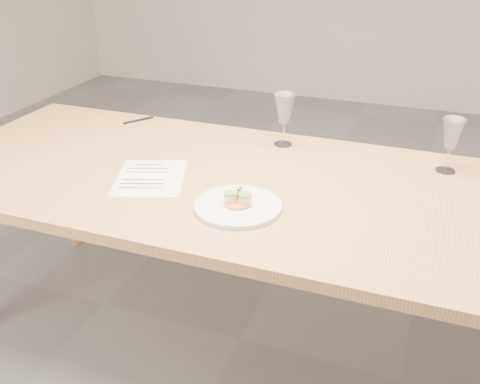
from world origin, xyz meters
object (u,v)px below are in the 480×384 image
(ballpoint_pen, at_px, (139,120))
(wine_glass_1, at_px, (452,135))
(dinner_plate, at_px, (238,205))
(recipe_sheet, at_px, (150,177))
(wine_glass_0, at_px, (284,109))
(dining_table, at_px, (240,196))

(ballpoint_pen, distance_m, wine_glass_1, 1.35)
(dinner_plate, xyz_separation_m, recipe_sheet, (-0.38, 0.11, -0.01))
(dinner_plate, height_order, recipe_sheet, dinner_plate)
(dinner_plate, distance_m, wine_glass_0, 0.60)
(dining_table, distance_m, recipe_sheet, 0.33)
(dining_table, bearing_deg, recipe_sheet, -161.56)
(ballpoint_pen, relative_size, wine_glass_1, 0.64)
(dinner_plate, xyz_separation_m, wine_glass_0, (-0.02, 0.58, 0.14))
(dining_table, relative_size, recipe_sheet, 6.53)
(wine_glass_1, bearing_deg, wine_glass_0, 176.20)
(recipe_sheet, bearing_deg, wine_glass_1, 3.90)
(dinner_plate, height_order, ballpoint_pen, dinner_plate)
(recipe_sheet, distance_m, wine_glass_1, 1.09)
(dining_table, xyz_separation_m, wine_glass_1, (0.69, 0.33, 0.21))
(dining_table, height_order, wine_glass_0, wine_glass_0)
(recipe_sheet, bearing_deg, wine_glass_0, 33.34)
(recipe_sheet, relative_size, wine_glass_0, 1.71)
(dinner_plate, relative_size, recipe_sheet, 0.77)
(dinner_plate, bearing_deg, dining_table, 108.93)
(dinner_plate, distance_m, ballpoint_pen, 0.96)
(dining_table, bearing_deg, wine_glass_0, 81.98)
(dinner_plate, bearing_deg, recipe_sheet, 164.17)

